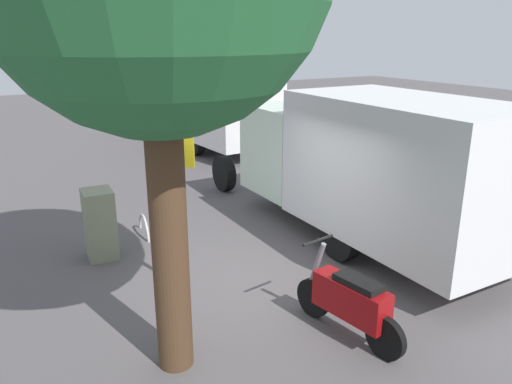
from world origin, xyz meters
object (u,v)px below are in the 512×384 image
(box_truck_near, at_px, (364,160))
(stop_sign, at_px, (181,156))
(box_truck_far, at_px, (211,105))
(utility_cabinet, at_px, (100,224))
(motorcycle, at_px, (350,301))
(bike_rack_hoop, at_px, (145,235))

(box_truck_near, height_order, stop_sign, stop_sign)
(box_truck_far, bearing_deg, utility_cabinet, 138.29)
(motorcycle, relative_size, stop_sign, 0.55)
(bike_rack_hoop, bearing_deg, box_truck_far, -34.54)
(box_truck_far, bearing_deg, box_truck_near, 170.14)
(box_truck_near, xyz_separation_m, motorcycle, (-2.51, 2.36, -1.06))
(motorcycle, distance_m, utility_cabinet, 4.69)
(box_truck_near, relative_size, bike_rack_hoop, 8.96)
(box_truck_near, relative_size, stop_sign, 2.34)
(utility_cabinet, relative_size, bike_rack_hoop, 1.48)
(box_truck_far, distance_m, bike_rack_hoop, 8.06)
(utility_cabinet, xyz_separation_m, bike_rack_hoop, (0.63, -0.97, -0.63))
(utility_cabinet, bearing_deg, bike_rack_hoop, -56.88)
(stop_sign, relative_size, utility_cabinet, 2.59)
(motorcycle, height_order, utility_cabinet, utility_cabinet)
(box_truck_near, distance_m, box_truck_far, 8.80)
(utility_cabinet, distance_m, bike_rack_hoop, 1.31)
(stop_sign, height_order, utility_cabinet, stop_sign)
(box_truck_far, relative_size, motorcycle, 3.89)
(motorcycle, bearing_deg, stop_sign, 23.65)
(motorcycle, bearing_deg, utility_cabinet, 19.57)
(stop_sign, bearing_deg, motorcycle, -147.28)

